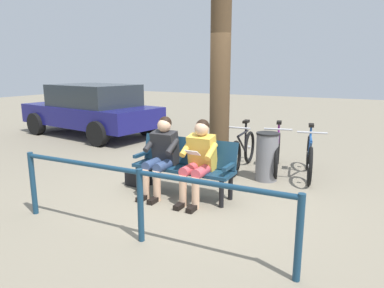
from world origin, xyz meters
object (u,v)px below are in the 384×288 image
at_px(person_companion, 162,152).
at_px(bench, 185,162).
at_px(litter_bin, 267,157).
at_px(tree_trunk, 220,81).
at_px(bicycle_silver, 214,146).
at_px(bicycle_orange, 309,157).
at_px(bicycle_green, 243,151).
at_px(handbag, 134,179).
at_px(bicycle_black, 277,153).
at_px(parked_car, 92,109).
at_px(person_reading, 199,157).

bearing_deg(person_companion, bench, -152.88).
bearing_deg(bench, litter_bin, -126.80).
xyz_separation_m(tree_trunk, litter_bin, (-0.87, -0.08, -1.28)).
xyz_separation_m(bench, bicycle_silver, (0.35, -1.79, -0.15)).
bearing_deg(bicycle_orange, bench, -51.33).
bearing_deg(person_companion, bicycle_silver, -89.57).
bearing_deg(tree_trunk, litter_bin, -174.69).
height_order(litter_bin, bicycle_silver, bicycle_silver).
bearing_deg(bicycle_green, person_companion, -23.54).
bearing_deg(bicycle_green, litter_bin, 49.35).
xyz_separation_m(handbag, tree_trunk, (-0.97, -1.26, 1.58)).
relative_size(bicycle_black, parked_car, 0.38).
bearing_deg(litter_bin, person_companion, 48.84).
height_order(bench, bicycle_black, bicycle_black).
distance_m(bicycle_black, bicycle_green, 0.65).
bearing_deg(bicycle_black, person_reading, -29.89).
relative_size(person_reading, bicycle_green, 0.72).
bearing_deg(bicycle_green, parked_car, -108.36).
bearing_deg(handbag, bicycle_orange, -142.11).
bearing_deg(person_companion, tree_trunk, -105.74).
bearing_deg(bicycle_silver, person_companion, -20.19).
bearing_deg(person_companion, person_reading, 179.95).
distance_m(bicycle_green, parked_car, 5.24).
bearing_deg(bicycle_orange, bicycle_silver, -100.26).
relative_size(person_reading, litter_bin, 1.42).
relative_size(person_reading, bicycle_black, 0.73).
height_order(person_reading, handbag, person_reading).
bearing_deg(bicycle_green, person_reading, -4.46).
xyz_separation_m(bench, bicycle_black, (-0.94, -1.87, -0.15)).
relative_size(tree_trunk, litter_bin, 4.02).
xyz_separation_m(person_reading, handbag, (1.25, -0.07, -0.54)).
xyz_separation_m(person_reading, litter_bin, (-0.60, -1.41, -0.24)).
xyz_separation_m(person_companion, bicycle_silver, (0.03, -1.95, -0.30)).
relative_size(bicycle_orange, bicycle_black, 1.01).
bearing_deg(litter_bin, handbag, 35.93).
distance_m(tree_trunk, parked_car, 5.20).
height_order(bench, bicycle_silver, bicycle_silver).
distance_m(bench, tree_trunk, 1.67).
xyz_separation_m(person_companion, handbag, (0.61, -0.08, -0.54)).
height_order(bicycle_orange, bicycle_black, same).
height_order(person_companion, parked_car, parked_car).
bearing_deg(bench, bicycle_silver, -79.41).
bearing_deg(parked_car, litter_bin, 170.40).
bearing_deg(litter_bin, bicycle_black, -91.72).
xyz_separation_m(tree_trunk, parked_car, (4.81, -1.76, -0.93)).
height_order(bicycle_orange, bicycle_green, same).
distance_m(person_companion, litter_bin, 1.89).
relative_size(tree_trunk, parked_car, 0.78).
distance_m(handbag, tree_trunk, 2.24).
bearing_deg(parked_car, bench, 155.29).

